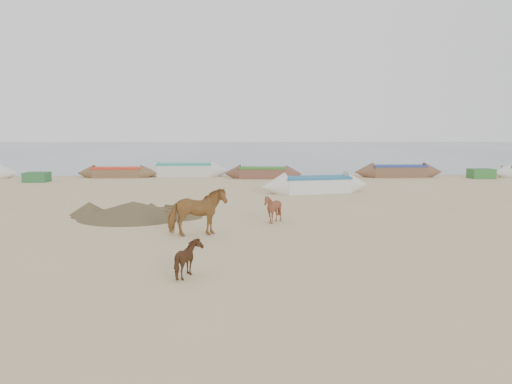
{
  "coord_description": "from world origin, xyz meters",
  "views": [
    {
      "loc": [
        -0.61,
        -13.4,
        3.1
      ],
      "look_at": [
        0.0,
        4.0,
        1.0
      ],
      "focal_mm": 35.0,
      "sensor_mm": 36.0,
      "label": 1
    }
  ],
  "objects_px": {
    "calf_front": "(273,209)",
    "calf_right": "(189,259)",
    "cow_adult": "(197,212)",
    "near_canoe": "(316,185)"
  },
  "relations": [
    {
      "from": "calf_front",
      "to": "calf_right",
      "type": "xyz_separation_m",
      "value": [
        -2.22,
        -6.34,
        -0.1
      ]
    },
    {
      "from": "calf_front",
      "to": "cow_adult",
      "type": "bearing_deg",
      "value": -66.64
    },
    {
      "from": "cow_adult",
      "to": "calf_front",
      "type": "height_order",
      "value": "cow_adult"
    },
    {
      "from": "cow_adult",
      "to": "calf_front",
      "type": "distance_m",
      "value": 3.16
    },
    {
      "from": "calf_front",
      "to": "near_canoe",
      "type": "relative_size",
      "value": 0.17
    },
    {
      "from": "cow_adult",
      "to": "near_canoe",
      "type": "bearing_deg",
      "value": -41.06
    },
    {
      "from": "calf_front",
      "to": "near_canoe",
      "type": "distance_m",
      "value": 8.96
    },
    {
      "from": "cow_adult",
      "to": "calf_right",
      "type": "distance_m",
      "value": 4.32
    },
    {
      "from": "cow_adult",
      "to": "calf_front",
      "type": "bearing_deg",
      "value": -64.56
    },
    {
      "from": "calf_front",
      "to": "calf_right",
      "type": "relative_size",
      "value": 1.26
    }
  ]
}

